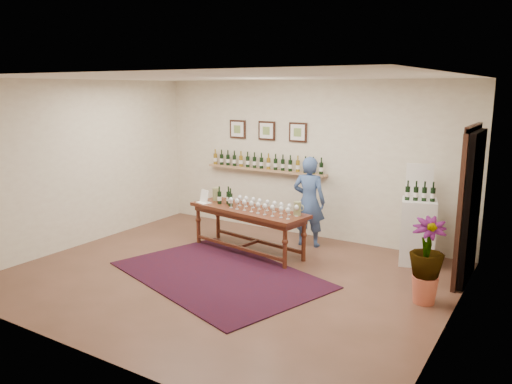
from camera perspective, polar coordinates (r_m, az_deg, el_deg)
The scene contains 14 objects.
ground at distance 7.30m, azimuth -3.35°, elevation -9.60°, with size 6.00×6.00×0.00m, color #4E3122.
room_shell at distance 7.77m, azimuth 17.61°, elevation -0.18°, with size 6.00×6.00×6.00m.
rug at distance 7.35m, azimuth -4.24°, elevation -9.39°, with size 2.98×1.99×0.02m, color #420B11.
tasting_table at distance 8.14m, azimuth -0.90°, elevation -2.64°, with size 2.17×1.00×0.74m.
table_glasses at distance 7.86m, azimuth 0.76°, elevation -1.63°, with size 1.33×0.31×0.18m, color silver, non-canonical shape.
table_bottles at distance 8.36m, azimuth -3.38°, elevation -0.35°, with size 0.30×0.17×0.32m, color black, non-canonical shape.
pitcher_left at distance 8.69m, azimuth -4.60°, elevation -0.24°, with size 0.14×0.14×0.22m, color olive, non-canonical shape.
pitcher_right at distance 7.67m, azimuth 4.75°, elevation -1.89°, with size 0.14×0.14×0.21m, color olive, non-canonical shape.
menu_card at distance 8.55m, azimuth -5.93°, elevation -0.48°, with size 0.24×0.17×0.22m, color white.
display_pedestal at distance 8.04m, azimuth 17.98°, elevation -4.34°, with size 0.50×0.50×1.00m, color white.
pedestal_bottles at distance 7.82m, azimuth 18.27°, elevation 0.21°, with size 0.33×0.09×0.33m, color black, non-canonical shape.
info_sign at distance 8.02m, azimuth 18.18°, elevation 1.32°, with size 0.40×0.02×0.55m, color white.
potted_plant at distance 6.60m, azimuth 18.91°, elevation -7.44°, with size 0.65×0.65×0.95m.
person at distance 8.49m, azimuth 6.08°, elevation -1.10°, with size 0.56×0.37×1.54m, color #385184.
Camera 1 is at (3.92, -5.54, 2.66)m, focal length 35.00 mm.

